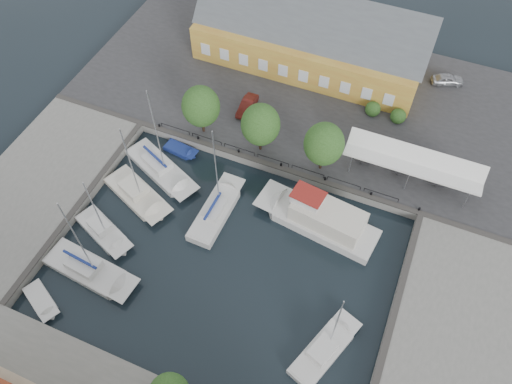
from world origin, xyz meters
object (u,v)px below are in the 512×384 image
at_px(car_silver, 448,79).
at_px(launch_sw, 42,301).
at_px(center_sailboat, 216,212).
at_px(launch_nw, 181,151).
at_px(warehouse, 306,37).
at_px(west_boat_b, 137,195).
at_px(west_boat_c, 104,232).
at_px(trawler, 321,220).
at_px(car_red, 247,106).
at_px(west_boat_a, 161,169).
at_px(east_boat_c, 324,351).
at_px(west_boat_d, 89,270).
at_px(tent_canopy, 414,160).

xyz_separation_m(car_silver, launch_sw, (-28.89, -42.95, -1.58)).
distance_m(center_sailboat, launch_nw, 9.63).
height_order(warehouse, west_boat_b, west_boat_b).
relative_size(west_boat_c, launch_nw, 2.38).
height_order(warehouse, launch_sw, warehouse).
bearing_deg(trawler, car_red, 138.73).
bearing_deg(west_boat_c, trawler, 25.30).
xyz_separation_m(car_silver, west_boat_a, (-26.35, -25.20, -1.40)).
height_order(east_boat_c, west_boat_b, west_boat_b).
bearing_deg(east_boat_c, center_sailboat, 147.56).
xyz_separation_m(center_sailboat, launch_sw, (-10.60, -14.97, -0.27)).
distance_m(west_boat_a, launch_nw, 3.45).
height_order(east_boat_c, west_boat_d, west_boat_d).
height_order(west_boat_b, west_boat_d, west_boat_d).
bearing_deg(center_sailboat, launch_sw, -125.30).
bearing_deg(car_silver, east_boat_c, 152.77).
height_order(west_boat_a, west_boat_c, west_boat_a).
height_order(center_sailboat, launch_sw, center_sailboat).
xyz_separation_m(car_silver, center_sailboat, (-18.29, -27.98, -1.30)).
bearing_deg(launch_sw, west_boat_d, 61.47).
bearing_deg(west_boat_b, east_boat_c, -19.21).
bearing_deg(warehouse, west_boat_d, -103.67).
bearing_deg(west_boat_a, west_boat_b, -98.38).
bearing_deg(trawler, west_boat_c, -154.70).
bearing_deg(launch_nw, trawler, -10.58).
height_order(launch_sw, launch_nw, launch_sw).
distance_m(car_red, west_boat_c, 21.84).
bearing_deg(west_boat_c, car_silver, 51.24).
relative_size(west_boat_d, launch_nw, 3.11).
bearing_deg(car_red, tent_canopy, -8.18).
distance_m(warehouse, east_boat_c, 37.88).
height_order(warehouse, tent_canopy, warehouse).
distance_m(center_sailboat, west_boat_a, 8.52).
bearing_deg(west_boat_a, car_red, 64.61).
relative_size(trawler, launch_sw, 2.83).
distance_m(launch_sw, launch_nw, 21.37).
distance_m(car_red, east_boat_c, 29.29).
xyz_separation_m(west_boat_c, launch_nw, (1.99, 12.64, -0.17)).
distance_m(center_sailboat, trawler, 10.75).
relative_size(warehouse, west_boat_a, 2.19).
bearing_deg(launch_nw, warehouse, 67.71).
height_order(car_red, west_boat_a, west_boat_a).
height_order(center_sailboat, west_boat_d, west_boat_d).
distance_m(car_red, center_sailboat, 14.52).
relative_size(car_silver, west_boat_b, 0.34).
bearing_deg(center_sailboat, west_boat_d, -127.76).
xyz_separation_m(warehouse, west_boat_c, (-9.93, -32.02, -4.17)).
distance_m(trawler, west_boat_c, 21.84).
height_order(car_red, trawler, trawler).
relative_size(warehouse, launch_nw, 6.96).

